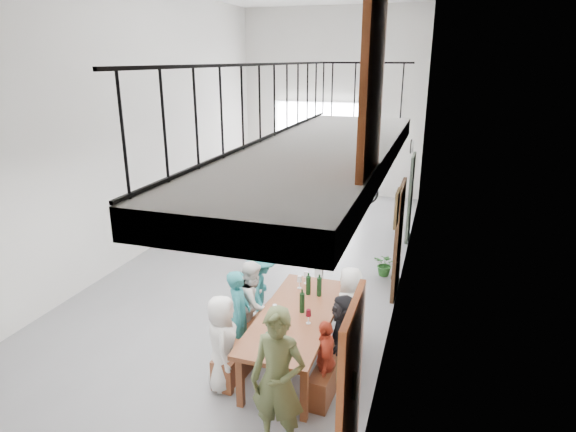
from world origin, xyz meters
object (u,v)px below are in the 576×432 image
(oak_barrel, at_px, (235,191))
(serving_counter, at_px, (274,175))
(tasting_table, at_px, (297,319))
(bicycle_near, at_px, (316,185))
(bench_inner, at_px, (253,342))
(side_bench, at_px, (195,217))
(host_standing, at_px, (278,382))

(oak_barrel, distance_m, serving_counter, 2.22)
(tasting_table, distance_m, bicycle_near, 8.33)
(oak_barrel, height_order, serving_counter, serving_counter)
(bench_inner, bearing_deg, side_bench, 130.81)
(serving_counter, bearing_deg, tasting_table, -62.03)
(serving_counter, distance_m, bicycle_near, 1.64)
(tasting_table, xyz_separation_m, side_bench, (-4.14, 4.81, -0.47))
(tasting_table, distance_m, oak_barrel, 7.49)
(tasting_table, distance_m, host_standing, 1.50)
(oak_barrel, xyz_separation_m, serving_counter, (0.37, 2.19, 0.00))
(oak_barrel, distance_m, bicycle_near, 2.52)
(oak_barrel, bearing_deg, bicycle_near, 40.58)
(bench_inner, bearing_deg, bicycle_near, 103.14)
(host_standing, bearing_deg, oak_barrel, 120.32)
(bench_inner, relative_size, oak_barrel, 1.77)
(tasting_table, height_order, bicycle_near, bicycle_near)
(bench_inner, distance_m, serving_counter, 9.06)
(side_bench, distance_m, oak_barrel, 1.73)
(tasting_table, xyz_separation_m, oak_barrel, (-3.76, 6.48, -0.19))
(side_bench, relative_size, oak_barrel, 1.62)
(tasting_table, bearing_deg, serving_counter, 111.44)
(tasting_table, height_order, bench_inner, tasting_table)
(oak_barrel, xyz_separation_m, bicycle_near, (1.91, 1.64, -0.09))
(serving_counter, xyz_separation_m, host_standing, (3.63, -10.14, 0.32))
(host_standing, bearing_deg, bench_inner, 124.50)
(side_bench, bearing_deg, oak_barrel, 77.27)
(bench_inner, height_order, host_standing, host_standing)
(host_standing, relative_size, bicycle_near, 1.03)
(oak_barrel, bearing_deg, tasting_table, -59.87)
(oak_barrel, relative_size, host_standing, 0.62)
(bench_inner, xyz_separation_m, oak_barrel, (-3.10, 6.45, 0.30))
(bench_inner, xyz_separation_m, host_standing, (0.90, -1.51, 0.63))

